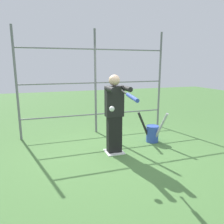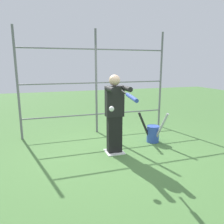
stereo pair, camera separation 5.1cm
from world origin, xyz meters
TOP-DOWN VIEW (x-y plane):
  - ground_plane at (0.00, 0.00)m, footprint 24.00×24.00m
  - home_plate at (0.00, 0.00)m, footprint 0.40×0.40m
  - fence_backstop at (0.00, -1.60)m, footprint 4.14×0.06m
  - batter at (0.00, 0.02)m, footprint 0.44×0.59m
  - baseball_bat_swinging at (0.05, 1.00)m, footprint 0.14×0.90m
  - softball_in_flight at (0.30, 0.73)m, footprint 0.10×0.10m
  - bat_bucket at (-1.14, -0.33)m, footprint 0.59×0.62m

SIDE VIEW (x-z plane):
  - ground_plane at x=0.00m, z-range 0.00..0.00m
  - home_plate at x=0.00m, z-range 0.00..0.02m
  - bat_bucket at x=-1.14m, z-range -0.18..0.66m
  - batter at x=0.00m, z-range 0.07..1.80m
  - softball_in_flight at x=0.30m, z-range 1.11..1.20m
  - baseball_bat_swinging at x=0.05m, z-range 1.35..1.46m
  - fence_backstop at x=0.00m, z-range 0.00..2.88m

